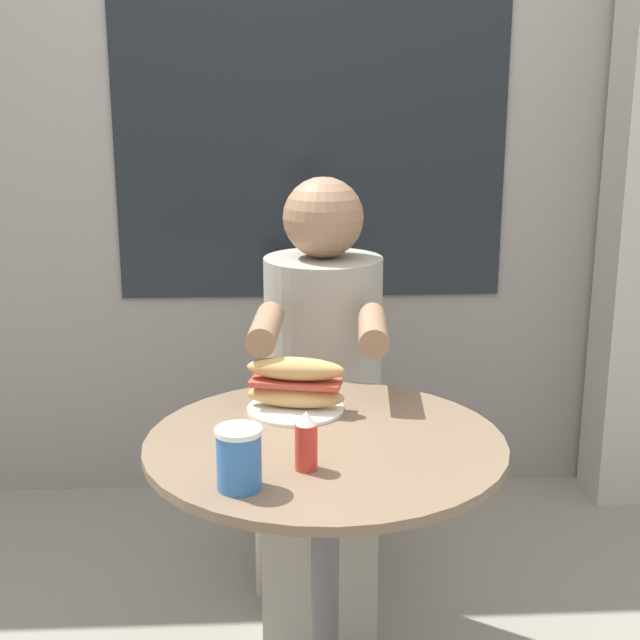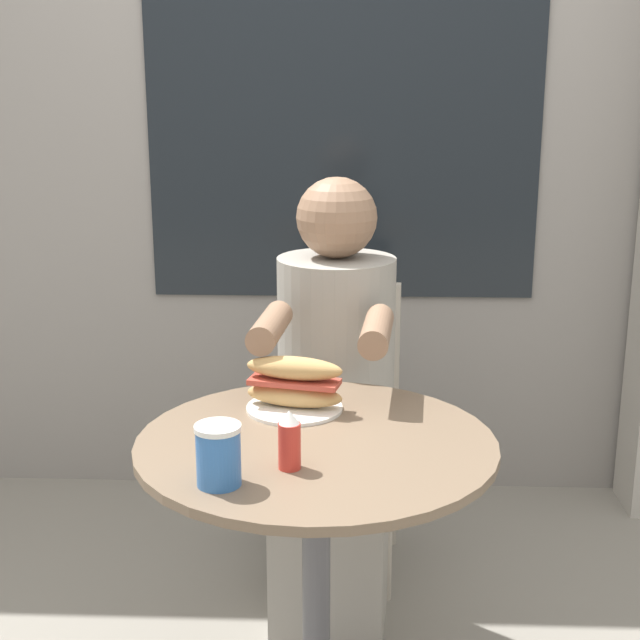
{
  "view_description": "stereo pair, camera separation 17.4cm",
  "coord_description": "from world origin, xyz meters",
  "px_view_note": "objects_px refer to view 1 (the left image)",
  "views": [
    {
      "loc": [
        -0.1,
        -1.69,
        1.46
      ],
      "look_at": [
        0.0,
        0.2,
        0.95
      ],
      "focal_mm": 50.0,
      "sensor_mm": 36.0,
      "label": 1
    },
    {
      "loc": [
        0.07,
        -1.69,
        1.46
      ],
      "look_at": [
        0.0,
        0.2,
        0.95
      ],
      "focal_mm": 50.0,
      "sensor_mm": 36.0,
      "label": 2
    }
  ],
  "objects_px": {
    "cafe_table": "(325,528)",
    "condiment_bottle": "(306,441)",
    "diner_chair": "(320,398)",
    "sandwich_on_plate": "(296,387)",
    "drink_cup": "(239,458)",
    "seated_diner": "(323,433)"
  },
  "relations": [
    {
      "from": "seated_diner",
      "to": "condiment_bottle",
      "type": "height_order",
      "value": "seated_diner"
    },
    {
      "from": "seated_diner",
      "to": "drink_cup",
      "type": "height_order",
      "value": "seated_diner"
    },
    {
      "from": "cafe_table",
      "to": "condiment_bottle",
      "type": "height_order",
      "value": "condiment_bottle"
    },
    {
      "from": "cafe_table",
      "to": "condiment_bottle",
      "type": "distance_m",
      "value": 0.3
    },
    {
      "from": "diner_chair",
      "to": "drink_cup",
      "type": "height_order",
      "value": "same"
    },
    {
      "from": "drink_cup",
      "to": "condiment_bottle",
      "type": "distance_m",
      "value": 0.14
    },
    {
      "from": "diner_chair",
      "to": "seated_diner",
      "type": "relative_size",
      "value": 0.71
    },
    {
      "from": "sandwich_on_plate",
      "to": "drink_cup",
      "type": "relative_size",
      "value": 1.98
    },
    {
      "from": "cafe_table",
      "to": "drink_cup",
      "type": "height_order",
      "value": "drink_cup"
    },
    {
      "from": "diner_chair",
      "to": "drink_cup",
      "type": "xyz_separation_m",
      "value": [
        -0.2,
        -1.1,
        0.29
      ]
    },
    {
      "from": "condiment_bottle",
      "to": "diner_chair",
      "type": "bearing_deg",
      "value": 85.51
    },
    {
      "from": "sandwich_on_plate",
      "to": "condiment_bottle",
      "type": "height_order",
      "value": "sandwich_on_plate"
    },
    {
      "from": "diner_chair",
      "to": "condiment_bottle",
      "type": "relative_size",
      "value": 7.49
    },
    {
      "from": "diner_chair",
      "to": "sandwich_on_plate",
      "type": "height_order",
      "value": "sandwich_on_plate"
    },
    {
      "from": "cafe_table",
      "to": "drink_cup",
      "type": "relative_size",
      "value": 6.55
    },
    {
      "from": "cafe_table",
      "to": "sandwich_on_plate",
      "type": "height_order",
      "value": "sandwich_on_plate"
    },
    {
      "from": "cafe_table",
      "to": "diner_chair",
      "type": "bearing_deg",
      "value": 87.65
    },
    {
      "from": "sandwich_on_plate",
      "to": "diner_chair",
      "type": "bearing_deg",
      "value": 82.65
    },
    {
      "from": "diner_chair",
      "to": "condiment_bottle",
      "type": "bearing_deg",
      "value": 90.64
    },
    {
      "from": "seated_diner",
      "to": "condiment_bottle",
      "type": "distance_m",
      "value": 0.74
    },
    {
      "from": "cafe_table",
      "to": "diner_chair",
      "type": "height_order",
      "value": "diner_chair"
    },
    {
      "from": "seated_diner",
      "to": "sandwich_on_plate",
      "type": "distance_m",
      "value": 0.46
    }
  ]
}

